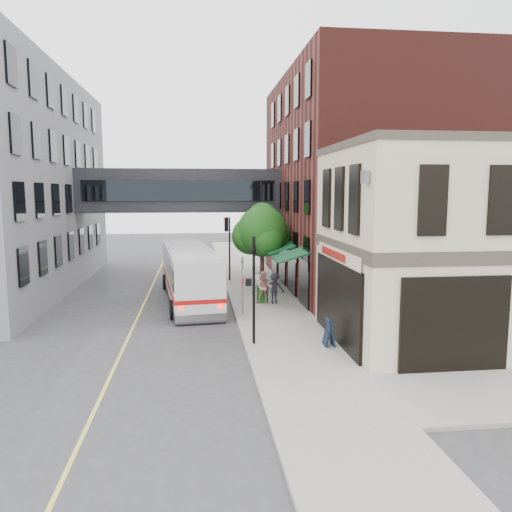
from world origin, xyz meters
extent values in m
plane|color=#38383A|center=(0.00, 0.00, 0.00)|extent=(120.00, 120.00, 0.00)
cube|color=gray|center=(2.00, 14.00, 0.07)|extent=(4.00, 60.00, 0.15)
cube|color=beige|center=(9.00, 2.00, 4.08)|extent=(10.00, 8.00, 8.15)
cube|color=#38332B|center=(9.00, 2.00, 4.15)|extent=(10.12, 8.12, 0.50)
cube|color=#38332B|center=(9.00, 2.00, 8.30)|extent=(10.12, 8.12, 0.30)
cube|color=black|center=(3.94, 2.00, 1.85)|extent=(0.14, 6.40, 3.40)
cube|color=black|center=(3.90, 2.00, 1.85)|extent=(0.04, 5.90, 3.00)
cube|color=maroon|center=(3.88, 2.60, 3.80)|extent=(0.03, 3.60, 0.32)
cube|color=#491B16|center=(10.00, 15.00, 7.00)|extent=(12.00, 18.00, 14.00)
cube|color=#0C3820|center=(3.14, 13.75, 3.00)|extent=(1.80, 13.00, 0.40)
cube|color=black|center=(-3.00, 18.00, 6.50)|extent=(14.00, 3.00, 3.00)
cube|color=black|center=(-3.00, 16.45, 6.50)|extent=(13.00, 0.08, 1.40)
cube|color=black|center=(-3.00, 19.55, 6.50)|extent=(13.00, 0.08, 1.40)
cylinder|color=black|center=(0.40, 2.00, 2.40)|extent=(0.12, 0.12, 4.50)
cube|color=black|center=(0.18, 2.00, 2.75)|extent=(0.25, 0.22, 0.30)
imported|color=black|center=(0.40, 2.00, 4.25)|extent=(0.20, 0.16, 1.00)
cylinder|color=black|center=(0.40, 17.00, 2.40)|extent=(0.12, 0.12, 4.50)
cube|color=black|center=(0.18, 17.00, 2.75)|extent=(0.25, 0.22, 0.30)
cube|color=black|center=(0.18, 17.00, 4.15)|extent=(0.28, 0.28, 1.00)
sphere|color=#FF0C05|center=(0.02, 17.00, 4.50)|extent=(0.18, 0.18, 0.18)
cylinder|color=gray|center=(0.40, 7.00, 1.65)|extent=(0.08, 0.08, 3.00)
cube|color=white|center=(0.38, 7.00, 2.35)|extent=(0.03, 0.75, 0.22)
cube|color=#0C591E|center=(0.38, 7.00, 2.90)|extent=(0.03, 0.70, 0.18)
cube|color=#B20C0C|center=(0.38, 7.00, 1.85)|extent=(0.03, 0.30, 0.40)
cylinder|color=#382619|center=(2.20, 13.00, 1.55)|extent=(0.28, 0.28, 2.80)
sphere|color=#144913|center=(2.20, 13.00, 3.95)|extent=(3.20, 3.20, 3.20)
sphere|color=#144913|center=(3.00, 13.50, 3.55)|extent=(2.20, 2.20, 2.20)
sphere|color=#144913|center=(1.50, 13.30, 3.65)|extent=(2.40, 2.40, 2.40)
sphere|color=#144913|center=(2.30, 13.60, 4.75)|extent=(2.00, 2.00, 2.00)
cube|color=#D8CC4C|center=(-5.00, 10.00, 0.01)|extent=(0.12, 40.00, 0.01)
cube|color=silver|center=(-2.37, 11.33, 1.66)|extent=(3.73, 11.75, 2.91)
cube|color=black|center=(-2.37, 11.33, 2.16)|extent=(3.77, 11.55, 1.05)
cube|color=#B20C0C|center=(-2.37, 11.33, 1.15)|extent=(3.79, 11.77, 0.22)
cylinder|color=black|center=(-3.17, 7.01, 0.50)|extent=(0.41, 1.03, 1.00)
cylinder|color=black|center=(-0.67, 7.28, 0.50)|extent=(0.41, 1.03, 1.00)
cylinder|color=black|center=(-4.03, 14.99, 0.50)|extent=(0.41, 1.03, 1.00)
cylinder|color=black|center=(-1.53, 15.26, 0.50)|extent=(0.41, 1.03, 1.00)
imported|color=white|center=(1.80, 11.75, 0.93)|extent=(0.67, 0.57, 1.56)
imported|color=tan|center=(1.83, 9.29, 1.08)|extent=(1.03, 0.87, 1.86)
imported|color=black|center=(2.44, 9.37, 1.02)|extent=(1.18, 0.77, 1.73)
cube|color=#155F16|center=(1.78, 9.71, 0.65)|extent=(0.64, 0.61, 1.00)
cube|color=black|center=(3.44, 1.34, 0.71)|extent=(0.41, 0.63, 1.12)
camera|label=1|loc=(-1.91, -18.07, 6.46)|focal=35.00mm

